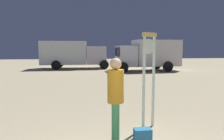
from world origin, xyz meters
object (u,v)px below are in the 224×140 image
person_near_clock (116,96)px  box_truck_far (72,54)px  standing_clock (149,72)px  box_truck_near (149,54)px

person_near_clock → box_truck_far: bearing=96.3°
standing_clock → box_truck_far: box_truck_far is taller
standing_clock → box_truck_near: size_ratio=0.38×
person_near_clock → box_truck_far: (-1.89, 17.04, 0.54)m
box_truck_far → person_near_clock: bearing=-83.7°
standing_clock → box_truck_near: 13.87m
standing_clock → box_truck_far: (-2.82, 16.35, 0.13)m
person_near_clock → box_truck_near: (5.31, 13.85, 0.56)m
box_truck_far → standing_clock: bearing=-80.2°
standing_clock → box_truck_far: size_ratio=0.34×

